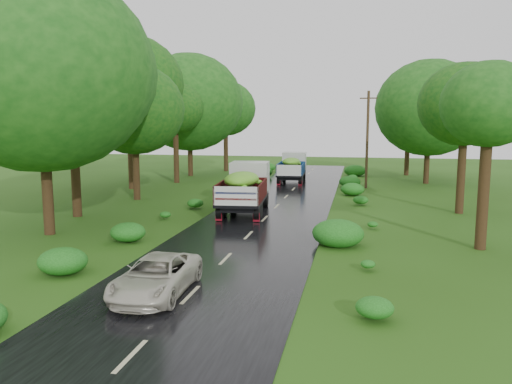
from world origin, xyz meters
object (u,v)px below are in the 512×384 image
(truck_near, at_px, (245,185))
(car, at_px, (156,276))
(truck_far, at_px, (292,166))
(utility_pole, at_px, (367,139))

(truck_near, height_order, car, truck_near)
(truck_far, bearing_deg, utility_pole, -27.13)
(truck_far, bearing_deg, truck_near, -95.08)
(truck_near, height_order, utility_pole, utility_pole)
(truck_near, xyz_separation_m, truck_far, (0.76, 14.80, -0.15))
(car, bearing_deg, truck_near, 90.18)
(truck_far, height_order, car, truck_far)
(truck_near, xyz_separation_m, car, (0.46, -13.97, -0.95))
(truck_far, xyz_separation_m, car, (-0.30, -28.77, -0.80))
(truck_near, bearing_deg, truck_far, 82.26)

